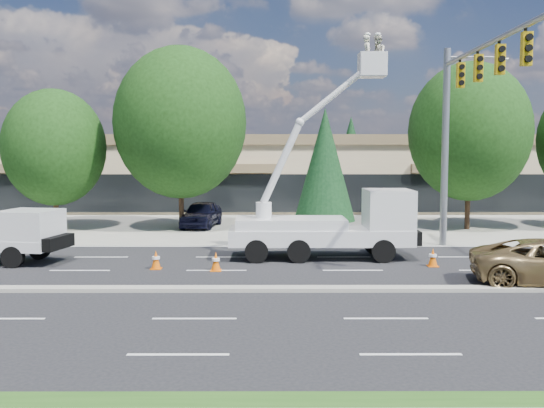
{
  "coord_description": "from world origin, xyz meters",
  "views": [
    {
      "loc": [
        1.99,
        -18.66,
        4.36
      ],
      "look_at": [
        2.04,
        3.78,
        2.4
      ],
      "focal_mm": 40.0,
      "sensor_mm": 36.0,
      "label": 1
    }
  ],
  "objects": [
    {
      "name": "ground",
      "position": [
        0.0,
        0.0,
        0.0
      ],
      "size": [
        140.0,
        140.0,
        0.0
      ],
      "primitive_type": "plane",
      "color": "black",
      "rests_on": "ground"
    },
    {
      "name": "concrete_apron",
      "position": [
        0.0,
        20.0,
        0.01
      ],
      "size": [
        140.0,
        22.0,
        0.01
      ],
      "primitive_type": "cube",
      "color": "gray",
      "rests_on": "ground"
    },
    {
      "name": "road_median",
      "position": [
        0.0,
        0.0,
        0.06
      ],
      "size": [
        120.0,
        0.55,
        0.12
      ],
      "primitive_type": "cube",
      "color": "gray",
      "rests_on": "ground"
    },
    {
      "name": "strip_mall",
      "position": [
        0.0,
        29.97,
        2.83
      ],
      "size": [
        50.4,
        15.4,
        5.5
      ],
      "color": "tan",
      "rests_on": "ground"
    },
    {
      "name": "tree_front_c",
      "position": [
        -10.0,
        15.0,
        4.56
      ],
      "size": [
        5.62,
        5.62,
        7.8
      ],
      "color": "#332114",
      "rests_on": "ground"
    },
    {
      "name": "tree_front_d",
      "position": [
        -3.0,
        15.0,
        5.92
      ],
      "size": [
        7.29,
        7.29,
        10.12
      ],
      "color": "#332114",
      "rests_on": "ground"
    },
    {
      "name": "tree_front_e",
      "position": [
        5.0,
        15.0,
        3.62
      ],
      "size": [
        3.43,
        3.43,
        6.75
      ],
      "color": "#332114",
      "rests_on": "ground"
    },
    {
      "name": "tree_front_f",
      "position": [
        13.0,
        15.0,
        5.43
      ],
      "size": [
        6.69,
        6.69,
        9.28
      ],
      "color": "#332114",
      "rests_on": "ground"
    },
    {
      "name": "tree_back_a",
      "position": [
        -18.0,
        42.0,
        4.49
      ],
      "size": [
        4.25,
        4.25,
        8.37
      ],
      "color": "#332114",
      "rests_on": "ground"
    },
    {
      "name": "tree_back_b",
      "position": [
        -4.0,
        42.0,
        5.18
      ],
      "size": [
        4.9,
        4.9,
        9.67
      ],
      "color": "#332114",
      "rests_on": "ground"
    },
    {
      "name": "tree_back_c",
      "position": [
        10.0,
        42.0,
        4.19
      ],
      "size": [
        3.96,
        3.96,
        7.81
      ],
      "color": "#332114",
      "rests_on": "ground"
    },
    {
      "name": "tree_back_d",
      "position": [
        22.0,
        42.0,
        5.07
      ],
      "size": [
        4.79,
        4.79,
        9.45
      ],
      "color": "#332114",
      "rests_on": "ground"
    },
    {
      "name": "signal_mast",
      "position": [
        10.03,
        7.04,
        6.06
      ],
      "size": [
        2.76,
        10.16,
        9.0
      ],
      "color": "gray",
      "rests_on": "ground"
    },
    {
      "name": "utility_pickup",
      "position": [
        -8.64,
        4.89,
        0.86
      ],
      "size": [
        5.72,
        2.94,
        2.09
      ],
      "rotation": [
        0.0,
        0.0,
        -0.18
      ],
      "color": "silver",
      "rests_on": "ground"
    },
    {
      "name": "bucket_truck",
      "position": [
        4.7,
        5.78,
        1.92
      ],
      "size": [
        7.38,
        2.43,
        9.05
      ],
      "rotation": [
        0.0,
        0.0,
        0.01
      ],
      "color": "silver",
      "rests_on": "ground"
    },
    {
      "name": "traffic_cone_b",
      "position": [
        -2.27,
        3.52,
        0.34
      ],
      "size": [
        0.4,
        0.4,
        0.7
      ],
      "color": "#DE5A07",
      "rests_on": "ground"
    },
    {
      "name": "traffic_cone_c",
      "position": [
        -0.01,
        3.17,
        0.34
      ],
      "size": [
        0.4,
        0.4,
        0.7
      ],
      "color": "#DE5A07",
      "rests_on": "ground"
    },
    {
      "name": "traffic_cone_d",
      "position": [
        8.15,
        4.01,
        0.34
      ],
      "size": [
        0.4,
        0.4,
        0.7
      ],
      "color": "#DE5A07",
      "rests_on": "ground"
    },
    {
      "name": "traffic_cone_e",
      "position": [
        10.06,
        3.59,
        0.34
      ],
      "size": [
        0.4,
        0.4,
        0.7
      ],
      "color": "#DE5A07",
      "rests_on": "ground"
    },
    {
      "name": "parked_car_west",
      "position": [
        -2.0,
        16.0,
        0.76
      ],
      "size": [
        2.32,
        4.62,
        1.51
      ],
      "primitive_type": "imported",
      "rotation": [
        0.0,
        0.0,
        -0.12
      ],
      "color": "black",
      "rests_on": "ground"
    },
    {
      "name": "parked_car_east",
      "position": [
        9.44,
        21.0,
        0.66
      ],
      "size": [
        1.65,
        4.1,
        1.33
      ],
      "primitive_type": "imported",
      "rotation": [
        0.0,
        0.0,
        0.06
      ],
      "color": "black",
      "rests_on": "ground"
    }
  ]
}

